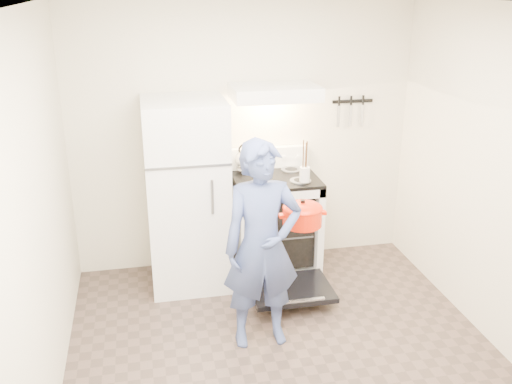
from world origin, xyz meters
The scene contains 15 objects.
floor centered at (0.00, 0.00, 0.00)m, with size 3.60×3.60×0.00m, color #4E3D34.
back_wall centered at (0.00, 1.80, 1.25)m, with size 3.20×0.02×2.50m, color beige.
refrigerator centered at (-0.58, 1.45, 0.85)m, with size 0.70×0.70×1.70m, color white.
stove_body centered at (0.23, 1.48, 0.46)m, with size 0.76×0.65×0.92m, color white.
cooktop centered at (0.23, 1.48, 0.94)m, with size 0.76×0.65×0.03m, color black.
backsplash centered at (0.23, 1.76, 1.05)m, with size 0.76×0.07×0.20m, color white.
oven_door centered at (0.23, 0.88, 0.12)m, with size 0.70×0.54×0.04m, color black.
oven_rack centered at (0.23, 1.48, 0.44)m, with size 0.60×0.52×0.01m, color slate.
range_hood centered at (0.23, 1.55, 1.71)m, with size 0.76×0.50×0.12m, color white.
knife_strip centered at (1.05, 1.79, 1.55)m, with size 0.40×0.02×0.03m, color black.
pizza_stone centered at (0.20, 1.57, 0.45)m, with size 0.34×0.34×0.02m, color #886D4D.
tea_kettle centered at (-0.02, 1.66, 1.09)m, with size 0.23×0.19×0.28m, color silver, non-canonical shape.
utensil_jar centered at (0.43, 1.23, 1.05)m, with size 0.09×0.09×0.13m, color silver.
person centered at (-0.13, 0.40, 0.80)m, with size 0.59×0.38×1.60m, color #354775.
dutch_oven centered at (0.25, 0.67, 0.89)m, with size 0.38×0.31×0.24m, color red, non-canonical shape.
Camera 1 is at (-0.94, -3.28, 2.64)m, focal length 40.00 mm.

